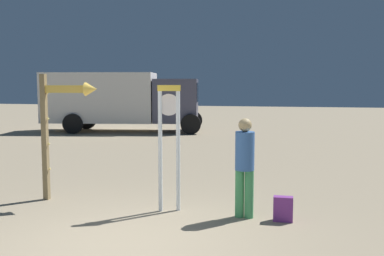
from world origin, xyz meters
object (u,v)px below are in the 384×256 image
object	(u,v)px
standing_clock	(169,136)
arrow_sign	(62,115)
backpack	(283,209)
person_near_clock	(245,163)
box_truck_near	(119,99)

from	to	relation	value
standing_clock	arrow_sign	size ratio (longest dim) A/B	0.91
standing_clock	backpack	size ratio (longest dim) A/B	5.41
arrow_sign	person_near_clock	distance (m)	3.51
backpack	person_near_clock	bearing A→B (deg)	174.05
person_near_clock	backpack	distance (m)	0.96
arrow_sign	backpack	world-z (taller)	arrow_sign
standing_clock	backpack	bearing A→B (deg)	-5.11
person_near_clock	box_truck_near	world-z (taller)	box_truck_near
person_near_clock	backpack	size ratio (longest dim) A/B	4.08
arrow_sign	backpack	distance (m)	4.31
person_near_clock	box_truck_near	xyz separation A→B (m)	(-7.12, 12.24, 0.62)
box_truck_near	arrow_sign	bearing A→B (deg)	-72.76
person_near_clock	backpack	xyz separation A→B (m)	(0.63, -0.07, -0.72)
person_near_clock	backpack	bearing A→B (deg)	-5.95
box_truck_near	person_near_clock	bearing A→B (deg)	-59.83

